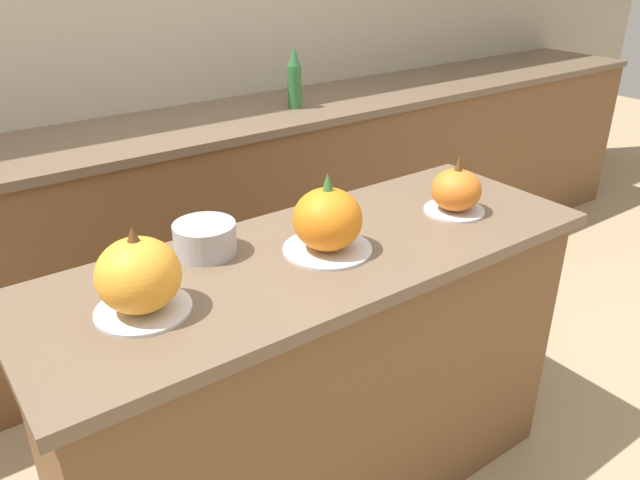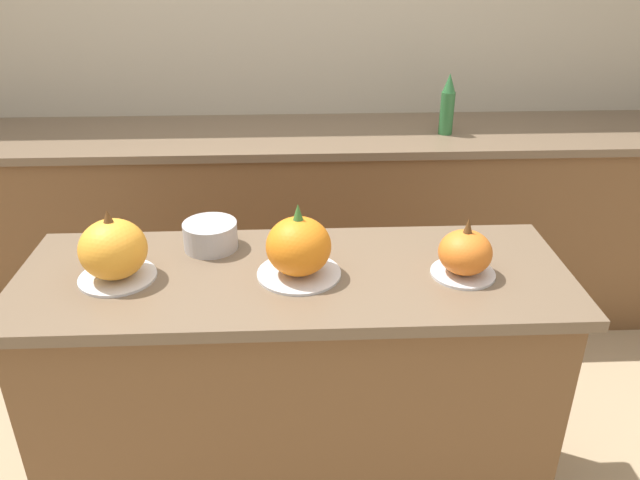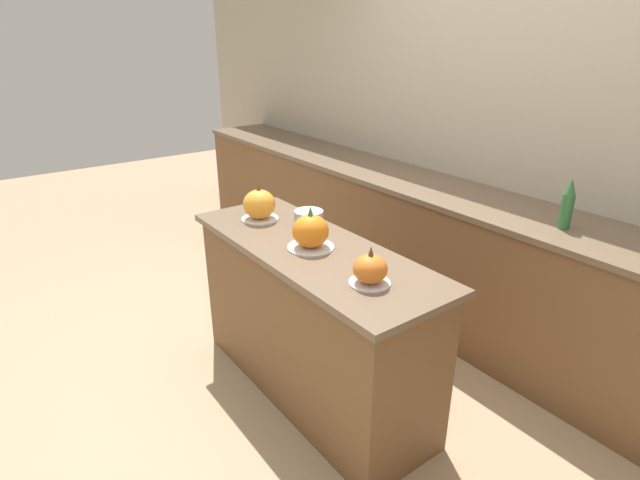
% 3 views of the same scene
% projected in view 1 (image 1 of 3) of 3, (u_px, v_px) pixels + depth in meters
% --- Properties ---
extents(wall_back, '(8.00, 0.06, 2.50)m').
position_uv_depth(wall_back, '(105.00, 37.00, 2.58)').
color(wall_back, '#B2A893').
rests_on(wall_back, ground_plane).
extents(kitchen_island, '(1.57, 0.56, 0.88)m').
position_uv_depth(kitchen_island, '(320.00, 382.00, 1.84)').
color(kitchen_island, brown).
rests_on(kitchen_island, ground_plane).
extents(back_counter, '(6.00, 0.60, 0.93)m').
position_uv_depth(back_counter, '(159.00, 235.00, 2.68)').
color(back_counter, brown).
rests_on(back_counter, ground_plane).
extents(pumpkin_cake_left, '(0.21, 0.21, 0.21)m').
position_uv_depth(pumpkin_cake_left, '(139.00, 277.00, 1.34)').
color(pumpkin_cake_left, silver).
rests_on(pumpkin_cake_left, kitchen_island).
extents(pumpkin_cake_center, '(0.24, 0.24, 0.22)m').
position_uv_depth(pumpkin_cake_center, '(328.00, 221.00, 1.61)').
color(pumpkin_cake_center, silver).
rests_on(pumpkin_cake_center, kitchen_island).
extents(pumpkin_cake_right, '(0.18, 0.18, 0.17)m').
position_uv_depth(pumpkin_cake_right, '(456.00, 191.00, 1.85)').
color(pumpkin_cake_right, silver).
rests_on(pumpkin_cake_right, kitchen_island).
extents(bottle_tall, '(0.06, 0.06, 0.27)m').
position_uv_depth(bottle_tall, '(294.00, 79.00, 2.75)').
color(bottle_tall, '#2D6B38').
rests_on(bottle_tall, back_counter).
extents(mixing_bowl, '(0.16, 0.16, 0.08)m').
position_uv_depth(mixing_bowl, '(205.00, 238.00, 1.61)').
color(mixing_bowl, '#ADADB2').
rests_on(mixing_bowl, kitchen_island).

